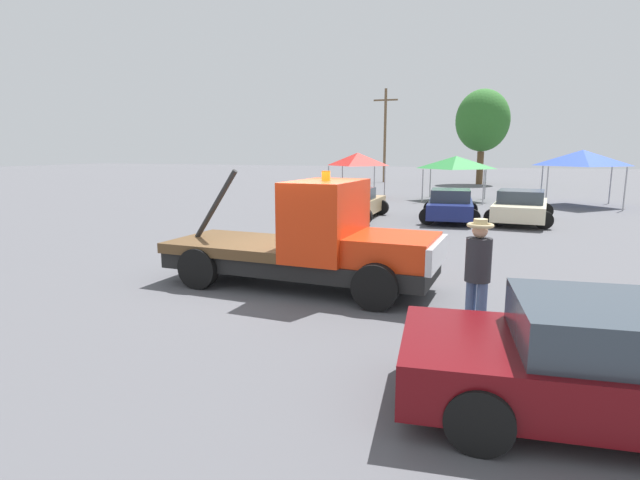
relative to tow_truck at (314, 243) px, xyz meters
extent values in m
plane|color=#545459|center=(-0.37, 0.02, -0.97)|extent=(160.00, 160.00, 0.00)
cube|color=black|center=(-0.37, 0.02, -0.44)|extent=(5.91, 2.16, 0.35)
cube|color=red|center=(1.72, -0.08, 0.01)|extent=(1.71, 1.86, 0.55)
cube|color=silver|center=(2.59, -0.12, -0.02)|extent=(0.21, 1.89, 0.50)
cube|color=red|center=(0.27, -0.01, 0.54)|extent=(1.38, 2.16, 1.61)
cube|color=brown|center=(-1.83, 0.09, -0.16)|extent=(3.01, 2.23, 0.22)
cylinder|color=black|center=(-2.44, 0.11, 0.73)|extent=(1.19, 0.18, 1.63)
cylinder|color=orange|center=(0.27, -0.01, 1.44)|extent=(0.18, 0.18, 0.20)
cylinder|color=black|center=(1.69, 0.92, -0.53)|extent=(0.88, 0.26, 0.88)
cylinder|color=black|center=(1.60, -1.07, -0.53)|extent=(0.88, 0.26, 0.88)
cylinder|color=black|center=(-2.22, 1.10, -0.53)|extent=(0.88, 0.26, 0.88)
cylinder|color=black|center=(-2.31, -0.89, -0.53)|extent=(0.88, 0.26, 0.88)
cube|color=#333D47|center=(4.95, -3.96, 0.12)|extent=(2.31, 1.97, 0.50)
cylinder|color=black|center=(3.38, -3.18, -0.63)|extent=(0.68, 0.22, 0.68)
cylinder|color=black|center=(3.59, -5.06, -0.63)|extent=(0.68, 0.22, 0.68)
cylinder|color=#475B84|center=(3.48, -1.77, -0.53)|extent=(0.16, 0.16, 0.88)
cylinder|color=#475B84|center=(3.31, -1.63, -0.53)|extent=(0.16, 0.16, 0.88)
cylinder|color=#28282D|center=(3.40, -1.70, 0.25)|extent=(0.40, 0.40, 0.69)
sphere|color=tan|center=(3.40, -1.70, 0.72)|extent=(0.24, 0.24, 0.24)
torus|color=tan|center=(3.40, -1.70, 0.80)|extent=(0.42, 0.42, 0.06)
cylinder|color=tan|center=(3.40, -1.70, 0.85)|extent=(0.21, 0.21, 0.11)
cube|color=tan|center=(-2.22, 10.90, -0.43)|extent=(1.89, 4.83, 0.60)
cube|color=#333D47|center=(-2.22, 10.66, 0.12)|extent=(1.64, 2.04, 0.50)
cylinder|color=black|center=(-3.12, 12.52, -0.63)|extent=(0.68, 0.22, 0.68)
cylinder|color=black|center=(-1.38, 12.54, -0.63)|extent=(0.68, 0.22, 0.68)
cylinder|color=black|center=(-3.07, 9.25, -0.63)|extent=(0.68, 0.22, 0.68)
cylinder|color=black|center=(-1.33, 9.27, -0.63)|extent=(0.68, 0.22, 0.68)
cube|color=navy|center=(1.76, 11.66, -0.43)|extent=(2.08, 4.35, 0.60)
cube|color=#333D47|center=(1.78, 11.44, 0.12)|extent=(1.68, 1.89, 0.50)
cylinder|color=black|center=(0.82, 13.02, -0.63)|extent=(0.68, 0.22, 0.68)
cylinder|color=black|center=(2.48, 13.15, -0.63)|extent=(0.68, 0.22, 0.68)
cylinder|color=black|center=(1.04, 10.16, -0.63)|extent=(0.68, 0.22, 0.68)
cylinder|color=black|center=(2.71, 10.29, -0.63)|extent=(0.68, 0.22, 0.68)
cube|color=beige|center=(4.53, 12.15, -0.43)|extent=(2.32, 4.81, 0.60)
cube|color=#333D47|center=(4.51, 11.91, 0.12)|extent=(1.86, 2.09, 0.50)
cylinder|color=black|center=(3.75, 13.80, -0.63)|extent=(0.68, 0.22, 0.68)
cylinder|color=black|center=(5.57, 13.65, -0.63)|extent=(0.68, 0.22, 0.68)
cylinder|color=black|center=(3.48, 10.64, -0.63)|extent=(0.68, 0.22, 0.68)
cylinder|color=black|center=(5.31, 10.49, -0.63)|extent=(0.68, 0.22, 0.68)
cylinder|color=#9E9EA3|center=(-5.99, 18.63, 0.03)|extent=(0.07, 0.07, 2.00)
cylinder|color=#9E9EA3|center=(-3.19, 18.63, 0.03)|extent=(0.07, 0.07, 2.00)
cylinder|color=#9E9EA3|center=(-5.99, 21.43, 0.03)|extent=(0.07, 0.07, 2.00)
cylinder|color=#9E9EA3|center=(-3.19, 21.43, 0.03)|extent=(0.07, 0.07, 2.00)
pyramid|color=red|center=(-4.59, 20.03, 1.41)|extent=(2.80, 2.80, 0.78)
cylinder|color=#9E9EA3|center=(-0.43, 18.81, -0.04)|extent=(0.07, 0.07, 1.87)
cylinder|color=#9E9EA3|center=(2.86, 18.81, -0.04)|extent=(0.07, 0.07, 1.87)
cylinder|color=#9E9EA3|center=(-0.43, 22.10, -0.04)|extent=(0.07, 0.07, 1.87)
cylinder|color=#9E9EA3|center=(2.86, 22.10, -0.04)|extent=(0.07, 0.07, 1.87)
pyramid|color=#287F38|center=(1.21, 20.46, 1.26)|extent=(3.29, 3.29, 0.73)
cylinder|color=#9E9EA3|center=(5.95, 18.09, 0.09)|extent=(0.07, 0.07, 2.12)
cylinder|color=#9E9EA3|center=(9.43, 18.09, 0.09)|extent=(0.07, 0.07, 2.12)
cylinder|color=#9E9EA3|center=(5.95, 21.57, 0.09)|extent=(0.07, 0.07, 2.12)
cylinder|color=#9E9EA3|center=(9.43, 21.57, 0.09)|extent=(0.07, 0.07, 2.12)
pyramid|color=#2D4CB7|center=(7.69, 19.83, 1.56)|extent=(3.48, 3.48, 0.82)
cylinder|color=brown|center=(2.00, 36.01, 0.44)|extent=(0.56, 0.56, 2.81)
ellipsoid|color=#2D6B28|center=(2.00, 36.01, 4.45)|extent=(4.50, 4.50, 5.22)
cube|color=black|center=(1.38, 3.95, -0.95)|extent=(0.40, 0.40, 0.04)
cone|color=orange|center=(1.38, 3.95, -0.70)|extent=(0.36, 0.36, 0.55)
cylinder|color=brown|center=(-6.44, 35.99, 3.22)|extent=(0.24, 0.24, 8.38)
cube|color=brown|center=(-6.44, 35.99, 6.40)|extent=(2.20, 0.14, 0.14)
camera|label=1|loc=(3.63, -9.77, 1.96)|focal=28.00mm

